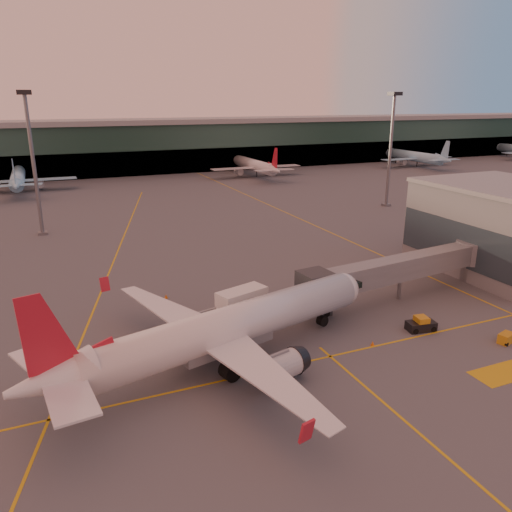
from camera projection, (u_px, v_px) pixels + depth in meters
name	position (u px, v px, depth m)	size (l,w,h in m)	color
ground	(310.00, 394.00, 42.65)	(600.00, 600.00, 0.00)	#4C4F54
taxi_markings	(132.00, 259.00, 78.86)	(100.12, 173.00, 0.01)	gold
terminal	(100.00, 148.00, 164.22)	(400.00, 20.00, 17.60)	#19382D
gate_building	(505.00, 228.00, 72.25)	(18.40, 22.40, 12.60)	slate
mast_west_near	(32.00, 153.00, 88.46)	(2.40, 2.40, 25.60)	slate
mast_east_near	(391.00, 142.00, 113.19)	(2.40, 2.40, 25.60)	slate
distant_aircraft_row	(150.00, 183.00, 150.10)	(350.00, 34.00, 13.00)	#92D3F5
main_airplane	(222.00, 330.00, 46.25)	(36.31, 33.10, 11.12)	white
jet_bridge	(409.00, 267.00, 62.72)	(30.08, 6.59, 5.61)	slate
catering_truck	(242.00, 305.00, 54.75)	(6.05, 3.95, 4.34)	#A8182A
gpu_cart	(506.00, 338.00, 51.50)	(2.03, 1.54, 1.05)	orange
pushback_tug	(421.00, 325.00, 54.29)	(3.29, 2.11, 1.58)	black
cone_nose	(415.00, 329.00, 54.09)	(0.47, 0.47, 0.60)	#DD630B
cone_wing_left	(166.00, 296.00, 63.12)	(0.42, 0.42, 0.54)	#DD630B
cone_fwd	(373.00, 343.00, 51.02)	(0.39, 0.39, 0.49)	#DD630B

